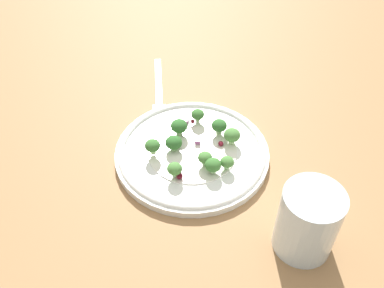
% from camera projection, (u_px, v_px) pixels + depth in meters
% --- Properties ---
extents(ground_plane, '(1.80, 1.80, 0.02)m').
position_uv_depth(ground_plane, '(215.00, 164.00, 0.69)').
color(ground_plane, olive).
extents(plate, '(0.25, 0.25, 0.02)m').
position_uv_depth(plate, '(192.00, 152.00, 0.68)').
color(plate, white).
rests_on(plate, ground_plane).
extents(dressing_pool, '(0.14, 0.14, 0.00)m').
position_uv_depth(dressing_pool, '(192.00, 150.00, 0.68)').
color(dressing_pool, white).
rests_on(dressing_pool, plate).
extents(broccoli_floret_0, '(0.02, 0.02, 0.02)m').
position_uv_depth(broccoli_floret_0, '(153.00, 146.00, 0.66)').
color(broccoli_floret_0, '#ADD18E').
rests_on(broccoli_floret_0, plate).
extents(broccoli_floret_1, '(0.03, 0.03, 0.03)m').
position_uv_depth(broccoli_floret_1, '(232.00, 135.00, 0.68)').
color(broccoli_floret_1, '#ADD18E').
rests_on(broccoli_floret_1, plate).
extents(broccoli_floret_2, '(0.03, 0.03, 0.03)m').
position_uv_depth(broccoli_floret_2, '(174.00, 143.00, 0.67)').
color(broccoli_floret_2, '#8EB77A').
rests_on(broccoli_floret_2, plate).
extents(broccoli_floret_3, '(0.02, 0.02, 0.02)m').
position_uv_depth(broccoli_floret_3, '(198.00, 115.00, 0.72)').
color(broccoli_floret_3, '#8EB77A').
rests_on(broccoli_floret_3, plate).
extents(broccoli_floret_4, '(0.02, 0.02, 0.03)m').
position_uv_depth(broccoli_floret_4, '(219.00, 126.00, 0.70)').
color(broccoli_floret_4, '#8EB77A').
rests_on(broccoli_floret_4, plate).
extents(broccoli_floret_5, '(0.02, 0.02, 0.02)m').
position_uv_depth(broccoli_floret_5, '(205.00, 158.00, 0.65)').
color(broccoli_floret_5, '#8EB77A').
rests_on(broccoli_floret_5, plate).
extents(broccoli_floret_6, '(0.03, 0.03, 0.03)m').
position_uv_depth(broccoli_floret_6, '(179.00, 126.00, 0.69)').
color(broccoli_floret_6, '#8EB77A').
rests_on(broccoli_floret_6, plate).
extents(broccoli_floret_7, '(0.02, 0.02, 0.02)m').
position_uv_depth(broccoli_floret_7, '(228.00, 162.00, 0.64)').
color(broccoli_floret_7, '#8EB77A').
rests_on(broccoli_floret_7, plate).
extents(broccoli_floret_8, '(0.02, 0.02, 0.03)m').
position_uv_depth(broccoli_floret_8, '(213.00, 165.00, 0.64)').
color(broccoli_floret_8, '#8EB77A').
rests_on(broccoli_floret_8, plate).
extents(broccoli_floret_9, '(0.02, 0.02, 0.02)m').
position_uv_depth(broccoli_floret_9, '(175.00, 169.00, 0.63)').
color(broccoli_floret_9, '#8EB77A').
rests_on(broccoli_floret_9, plate).
extents(cranberry_0, '(0.01, 0.01, 0.01)m').
position_uv_depth(cranberry_0, '(180.00, 176.00, 0.63)').
color(cranberry_0, '#4C0A14').
rests_on(cranberry_0, plate).
extents(cranberry_1, '(0.01, 0.01, 0.01)m').
position_uv_depth(cranberry_1, '(221.00, 144.00, 0.69)').
color(cranberry_1, maroon).
rests_on(cranberry_1, plate).
extents(cranberry_2, '(0.01, 0.01, 0.01)m').
position_uv_depth(cranberry_2, '(190.00, 122.00, 0.72)').
color(cranberry_2, maroon).
rests_on(cranberry_2, plate).
extents(onion_bit_0, '(0.01, 0.02, 0.01)m').
position_uv_depth(onion_bit_0, '(177.00, 171.00, 0.64)').
color(onion_bit_0, '#934C84').
rests_on(onion_bit_0, plate).
extents(onion_bit_1, '(0.02, 0.02, 0.01)m').
position_uv_depth(onion_bit_1, '(185.00, 120.00, 0.73)').
color(onion_bit_1, '#843D75').
rests_on(onion_bit_1, plate).
extents(onion_bit_2, '(0.01, 0.01, 0.01)m').
position_uv_depth(onion_bit_2, '(198.00, 141.00, 0.69)').
color(onion_bit_2, '#934C84').
rests_on(onion_bit_2, plate).
extents(fork, '(0.18, 0.09, 0.01)m').
position_uv_depth(fork, '(159.00, 90.00, 0.81)').
color(fork, silver).
rests_on(fork, ground_plane).
extents(water_glass, '(0.08, 0.08, 0.10)m').
position_uv_depth(water_glass, '(308.00, 221.00, 0.54)').
color(water_glass, silver).
rests_on(water_glass, ground_plane).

